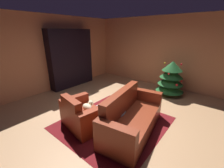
% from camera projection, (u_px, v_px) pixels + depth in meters
% --- Properties ---
extents(ground_plane, '(7.60, 7.60, 0.00)m').
position_uv_depth(ground_plane, '(119.00, 114.00, 4.11)').
color(ground_plane, '#AD8056').
extents(wall_back, '(6.45, 0.06, 2.79)m').
position_uv_depth(wall_back, '(165.00, 52.00, 5.87)').
color(wall_back, tan).
rests_on(wall_back, ground).
extents(wall_left, '(0.06, 6.20, 2.79)m').
position_uv_depth(wall_left, '(52.00, 54.00, 5.53)').
color(wall_left, tan).
rests_on(wall_left, ground).
extents(area_rug, '(2.33, 2.48, 0.01)m').
position_uv_depth(area_rug, '(114.00, 123.00, 3.71)').
color(area_rug, maroon).
rests_on(area_rug, ground).
extents(bookshelf_unit, '(0.38, 1.90, 2.29)m').
position_uv_depth(bookshelf_unit, '(74.00, 58.00, 6.03)').
color(bookshelf_unit, black).
rests_on(bookshelf_unit, ground).
extents(armchair_red, '(1.17, 0.93, 0.82)m').
position_uv_depth(armchair_red, '(83.00, 115.00, 3.50)').
color(armchair_red, maroon).
rests_on(armchair_red, ground).
extents(couch_red, '(1.13, 2.08, 0.93)m').
position_uv_depth(couch_red, '(131.00, 118.00, 3.36)').
color(couch_red, maroon).
rests_on(couch_red, ground).
extents(coffee_table, '(0.80, 0.80, 0.41)m').
position_uv_depth(coffee_table, '(110.00, 111.00, 3.54)').
color(coffee_table, black).
rests_on(coffee_table, ground).
extents(book_stack_on_table, '(0.21, 0.19, 0.11)m').
position_uv_depth(book_stack_on_table, '(110.00, 107.00, 3.52)').
color(book_stack_on_table, gray).
rests_on(book_stack_on_table, coffee_table).
extents(bottle_on_table, '(0.08, 0.08, 0.27)m').
position_uv_depth(bottle_on_table, '(115.00, 102.00, 3.66)').
color(bottle_on_table, '#1B6121').
rests_on(bottle_on_table, coffee_table).
extents(decorated_tree, '(0.97, 0.97, 1.24)m').
position_uv_depth(decorated_tree, '(171.00, 78.00, 5.19)').
color(decorated_tree, brown).
rests_on(decorated_tree, ground).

